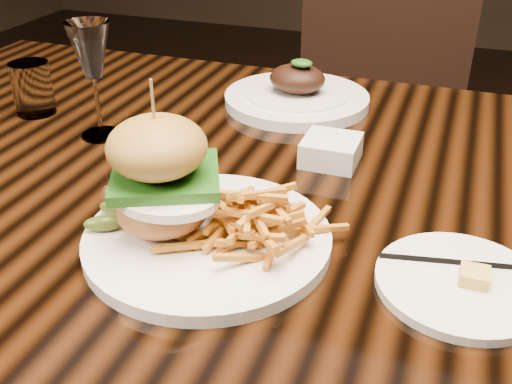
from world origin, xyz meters
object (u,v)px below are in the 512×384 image
(burger_plate, at_px, (201,206))
(wine_glass, at_px, (91,54))
(far_dish, at_px, (297,95))
(chair_far, at_px, (378,102))
(dining_table, at_px, (308,241))

(burger_plate, height_order, wine_glass, burger_plate)
(far_dish, bearing_deg, burger_plate, -87.30)
(far_dish, height_order, chair_far, chair_far)
(dining_table, xyz_separation_m, wine_glass, (-0.34, 0.06, 0.20))
(dining_table, relative_size, far_dish, 6.59)
(dining_table, bearing_deg, far_dish, 109.74)
(burger_plate, bearing_deg, wine_glass, 128.27)
(chair_far, bearing_deg, dining_table, -93.68)
(burger_plate, bearing_deg, dining_table, 49.36)
(burger_plate, bearing_deg, far_dish, 79.77)
(dining_table, height_order, far_dish, far_dish)
(chair_far, bearing_deg, burger_plate, -98.49)
(dining_table, distance_m, wine_glass, 0.40)
(burger_plate, xyz_separation_m, far_dish, (-0.02, 0.43, -0.03))
(dining_table, relative_size, wine_glass, 9.36)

